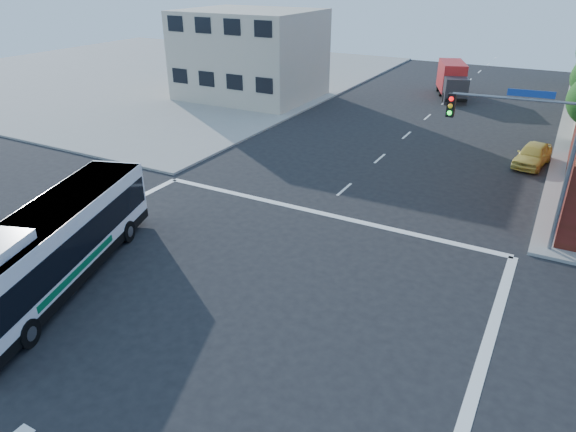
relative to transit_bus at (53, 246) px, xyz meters
The scene contains 7 objects.
ground 6.60m from the transit_bus, 12.44° to the left, with size 120.00×120.00×0.00m, color black.
sidewalk_nw 46.40m from the transit_bus, 128.34° to the left, with size 50.00×50.00×0.15m, color #99968E.
building_west 33.24m from the transit_bus, 108.98° to the left, with size 12.06×10.06×8.00m.
signal_mast_ne 19.73m from the transit_bus, 38.07° to the left, with size 7.91×1.13×8.07m.
transit_bus is the anchor object (origin of this frame).
box_truck 41.39m from the transit_bus, 81.41° to the left, with size 4.36×7.36×3.19m.
parked_car 28.25m from the transit_bus, 57.50° to the left, with size 1.67×4.16×1.42m, color #DCC64E.
Camera 1 is at (10.13, -12.26, 11.41)m, focal length 32.00 mm.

